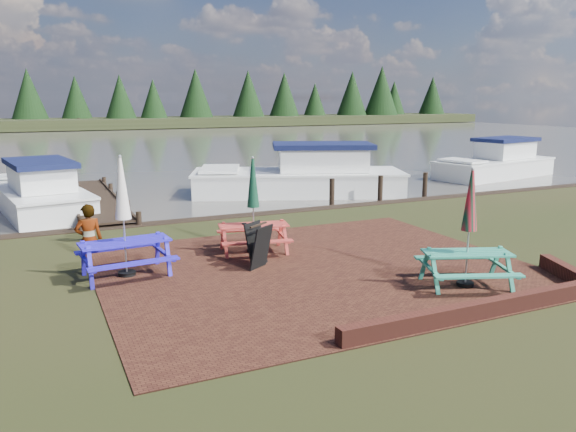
# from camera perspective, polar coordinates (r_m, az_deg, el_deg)

# --- Properties ---
(ground) EXTENTS (120.00, 120.00, 0.00)m
(ground) POSITION_cam_1_polar(r_m,az_deg,el_deg) (11.38, 5.20, -6.77)
(ground) COLOR black
(ground) RESTS_ON ground
(paving) EXTENTS (9.00, 7.50, 0.02)m
(paving) POSITION_cam_1_polar(r_m,az_deg,el_deg) (12.21, 2.86, -5.38)
(paving) COLOR #381911
(paving) RESTS_ON ground
(brick_wall) EXTENTS (6.21, 1.79, 0.30)m
(brick_wall) POSITION_cam_1_polar(r_m,az_deg,el_deg) (10.82, 21.80, -7.77)
(brick_wall) COLOR #4C1E16
(brick_wall) RESTS_ON ground
(water) EXTENTS (120.00, 60.00, 0.02)m
(water) POSITION_cam_1_polar(r_m,az_deg,el_deg) (46.79, -18.10, 6.87)
(water) COLOR #45423B
(water) RESTS_ON ground
(far_treeline) EXTENTS (120.00, 10.00, 8.10)m
(far_treeline) POSITION_cam_1_polar(r_m,az_deg,el_deg) (75.53, -20.97, 10.87)
(far_treeline) COLOR black
(far_treeline) RESTS_ON ground
(picnic_table_teal) EXTENTS (2.09, 1.99, 2.32)m
(picnic_table_teal) POSITION_cam_1_polar(r_m,az_deg,el_deg) (11.43, 17.78, -2.97)
(picnic_table_teal) COLOR teal
(picnic_table_teal) RESTS_ON ground
(picnic_table_red) EXTENTS (1.92, 1.78, 2.28)m
(picnic_table_red) POSITION_cam_1_polar(r_m,az_deg,el_deg) (13.33, -3.53, -0.41)
(picnic_table_red) COLOR #C23A31
(picnic_table_red) RESTS_ON ground
(picnic_table_blue) EXTENTS (1.92, 1.74, 2.49)m
(picnic_table_blue) POSITION_cam_1_polar(r_m,az_deg,el_deg) (11.99, -16.27, -1.90)
(picnic_table_blue) COLOR #291DD9
(picnic_table_blue) RESTS_ON ground
(chalkboard) EXTENTS (0.63, 0.86, 0.96)m
(chalkboard) POSITION_cam_1_polar(r_m,az_deg,el_deg) (12.22, -3.01, -2.99)
(chalkboard) COLOR black
(chalkboard) RESTS_ON ground
(jetty) EXTENTS (1.76, 9.08, 1.00)m
(jetty) POSITION_cam_1_polar(r_m,az_deg,el_deg) (20.99, -19.09, 1.59)
(jetty) COLOR black
(jetty) RESTS_ON ground
(boat_jetty) EXTENTS (3.44, 7.19, 2.00)m
(boat_jetty) POSITION_cam_1_polar(r_m,az_deg,el_deg) (21.04, -23.99, 2.02)
(boat_jetty) COLOR white
(boat_jetty) RESTS_ON ground
(boat_near) EXTENTS (8.85, 5.78, 2.26)m
(boat_near) POSITION_cam_1_polar(r_m,az_deg,el_deg) (22.62, 1.49, 3.87)
(boat_near) COLOR white
(boat_near) RESTS_ON ground
(boat_far) EXTENTS (7.04, 3.59, 2.10)m
(boat_far) POSITION_cam_1_polar(r_m,az_deg,el_deg) (29.47, 20.41, 4.91)
(boat_far) COLOR white
(boat_far) RESTS_ON ground
(person) EXTENTS (0.72, 0.49, 1.91)m
(person) POSITION_cam_1_polar(r_m,az_deg,el_deg) (15.30, -19.80, 1.10)
(person) COLOR gray
(person) RESTS_ON ground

